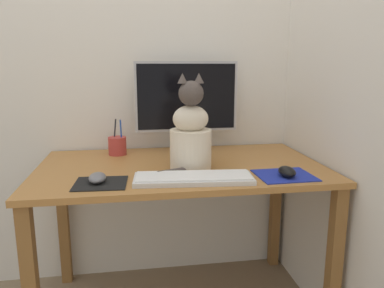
# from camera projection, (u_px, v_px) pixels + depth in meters

# --- Properties ---
(wall_back) EXTENTS (7.00, 0.04, 2.50)m
(wall_back) POSITION_uv_depth(u_px,v_px,m) (171.00, 45.00, 1.93)
(wall_back) COLOR silver
(wall_back) RESTS_ON ground_plane
(wall_side_right) EXTENTS (0.04, 7.00, 2.50)m
(wall_side_right) POSITION_uv_depth(u_px,v_px,m) (327.00, 42.00, 1.65)
(wall_side_right) COLOR silver
(wall_side_right) RESTS_ON ground_plane
(desk) EXTENTS (1.25, 0.72, 0.71)m
(desk) POSITION_uv_depth(u_px,v_px,m) (181.00, 185.00, 1.68)
(desk) COLOR #A87038
(desk) RESTS_ON ground_plane
(monitor) EXTENTS (0.51, 0.17, 0.45)m
(monitor) POSITION_uv_depth(u_px,v_px,m) (187.00, 102.00, 1.88)
(monitor) COLOR #B2B2B7
(monitor) RESTS_ON desk
(keyboard) EXTENTS (0.47, 0.19, 0.02)m
(keyboard) POSITION_uv_depth(u_px,v_px,m) (194.00, 178.00, 1.43)
(keyboard) COLOR silver
(keyboard) RESTS_ON desk
(mousepad_left) EXTENTS (0.20, 0.18, 0.00)m
(mousepad_left) POSITION_uv_depth(u_px,v_px,m) (101.00, 183.00, 1.40)
(mousepad_left) COLOR black
(mousepad_left) RESTS_ON desk
(mousepad_right) EXTENTS (0.23, 0.20, 0.00)m
(mousepad_right) POSITION_uv_depth(u_px,v_px,m) (284.00, 175.00, 1.50)
(mousepad_right) COLOR #1E2D9E
(mousepad_right) RESTS_ON desk
(computer_mouse_left) EXTENTS (0.06, 0.11, 0.03)m
(computer_mouse_left) POSITION_uv_depth(u_px,v_px,m) (97.00, 178.00, 1.40)
(computer_mouse_left) COLOR slate
(computer_mouse_left) RESTS_ON mousepad_left
(computer_mouse_right) EXTENTS (0.06, 0.10, 0.04)m
(computer_mouse_right) POSITION_uv_depth(u_px,v_px,m) (287.00, 172.00, 1.47)
(computer_mouse_right) COLOR black
(computer_mouse_right) RESTS_ON mousepad_right
(cat) EXTENTS (0.24, 0.22, 0.40)m
(cat) POSITION_uv_depth(u_px,v_px,m) (191.00, 134.00, 1.58)
(cat) COLOR beige
(cat) RESTS_ON desk
(pen_cup) EXTENTS (0.09, 0.09, 0.18)m
(pen_cup) POSITION_uv_depth(u_px,v_px,m) (117.00, 146.00, 1.84)
(pen_cup) COLOR #B23833
(pen_cup) RESTS_ON desk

